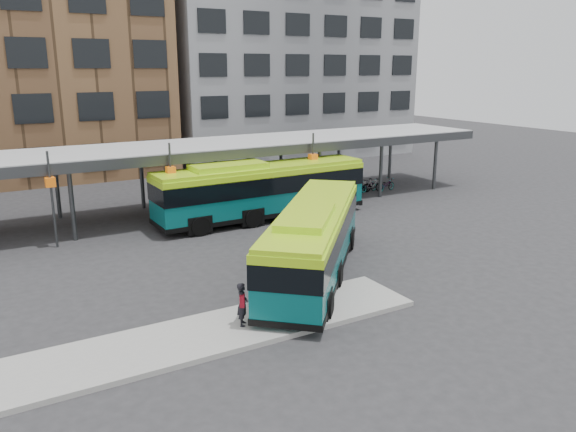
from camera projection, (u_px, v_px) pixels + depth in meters
name	position (u px, v px, depth m)	size (l,w,h in m)	color
ground	(315.00, 276.00, 24.09)	(120.00, 120.00, 0.00)	#28282B
boarding_island	(226.00, 330.00, 18.91)	(14.00, 3.00, 0.18)	gray
canopy	(200.00, 148.00, 33.83)	(40.00, 6.53, 4.80)	#999B9E
building_grey	(279.00, 53.00, 56.01)	(24.00, 14.00, 20.00)	slate
bus_front	(314.00, 238.00, 23.63)	(9.78, 10.57, 3.28)	#075556
bus_rear	(261.00, 189.00, 32.50)	(12.72, 3.04, 3.49)	#075556
pedestrian	(242.00, 304.00, 18.90)	(0.58, 0.66, 1.52)	black
bike_rack	(370.00, 186.00, 39.93)	(4.20, 1.36, 0.99)	slate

